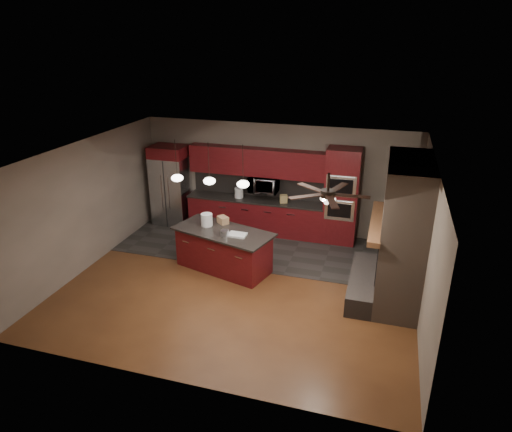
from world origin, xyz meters
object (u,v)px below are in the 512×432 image
(oven_tower, at_px, (341,197))
(counter_bucket, at_px, (239,193))
(paint_tray, at_px, (237,235))
(white_bucket, at_px, (207,220))
(paint_can, at_px, (225,233))
(cardboard_box, at_px, (223,220))
(kitchen_island, at_px, (224,250))
(counter_box, at_px, (284,199))
(microwave, at_px, (264,184))
(refrigerator, at_px, (171,185))

(oven_tower, distance_m, counter_bucket, 2.63)
(paint_tray, bearing_deg, white_bucket, 159.42)
(oven_tower, distance_m, white_bucket, 3.36)
(white_bucket, bearing_deg, oven_tower, 36.42)
(paint_can, height_order, cardboard_box, cardboard_box)
(kitchen_island, distance_m, counter_box, 2.33)
(paint_can, relative_size, paint_tray, 0.47)
(microwave, height_order, counter_bucket, microwave)
(counter_box, bearing_deg, paint_tray, -120.86)
(kitchen_island, relative_size, cardboard_box, 9.48)
(kitchen_island, distance_m, paint_tray, 0.63)
(microwave, xyz_separation_m, paint_tray, (0.09, -2.37, -0.36))
(microwave, bearing_deg, cardboard_box, -103.29)
(refrigerator, distance_m, cardboard_box, 2.71)
(oven_tower, relative_size, paint_can, 13.19)
(cardboard_box, bearing_deg, refrigerator, -179.31)
(oven_tower, xyz_separation_m, paint_tray, (-1.88, -2.31, -0.25))
(paint_can, distance_m, counter_bucket, 2.45)
(refrigerator, xyz_separation_m, kitchen_island, (2.26, -2.08, -0.61))
(refrigerator, relative_size, paint_can, 11.91)
(kitchen_island, relative_size, paint_can, 13.07)
(refrigerator, height_order, paint_tray, refrigerator)
(oven_tower, distance_m, paint_tray, 2.99)
(oven_tower, height_order, counter_bucket, oven_tower)
(kitchen_island, height_order, paint_tray, paint_tray)
(refrigerator, relative_size, counter_box, 10.68)
(kitchen_island, bearing_deg, counter_bucket, 115.31)
(paint_tray, bearing_deg, kitchen_island, 158.50)
(oven_tower, height_order, kitchen_island, oven_tower)
(kitchen_island, distance_m, paint_can, 0.58)
(microwave, height_order, refrigerator, refrigerator)
(paint_can, height_order, counter_bucket, counter_bucket)
(paint_tray, bearing_deg, microwave, 92.78)
(refrigerator, xyz_separation_m, white_bucket, (1.82, -1.92, -0.02))
(microwave, distance_m, paint_can, 2.48)
(paint_can, xyz_separation_m, counter_bucket, (-0.49, 2.40, 0.05))
(counter_bucket, distance_m, counter_box, 1.20)
(counter_bucket, height_order, counter_box, counter_bucket)
(kitchen_island, xyz_separation_m, cardboard_box, (-0.14, 0.39, 0.53))
(paint_tray, bearing_deg, counter_bucket, 108.30)
(oven_tower, height_order, microwave, oven_tower)
(white_bucket, height_order, counter_box, white_bucket)
(paint_tray, relative_size, counter_box, 1.89)
(kitchen_island, xyz_separation_m, paint_tray, (0.38, -0.15, 0.47))
(refrigerator, relative_size, counter_bucket, 8.30)
(white_bucket, relative_size, counter_box, 1.37)
(oven_tower, relative_size, kitchen_island, 1.01)
(white_bucket, relative_size, paint_tray, 0.72)
(counter_box, bearing_deg, white_bucket, -142.62)
(counter_bucket, bearing_deg, cardboard_box, -83.01)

